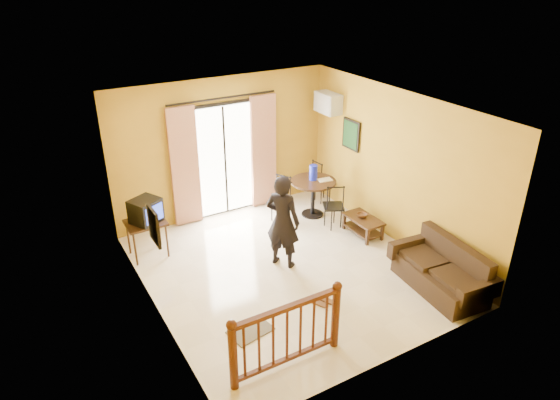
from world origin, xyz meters
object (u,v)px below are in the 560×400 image
dining_table (313,188)px  sofa (442,272)px  standing_person (283,221)px  television (146,211)px  coffee_table (363,223)px

dining_table → sofa: size_ratio=0.54×
dining_table → sofa: bearing=-83.1°
sofa → dining_table: bearing=102.6°
standing_person → television: bearing=18.8°
coffee_table → dining_table: bearing=108.0°
dining_table → coffee_table: 1.28m
dining_table → coffee_table: dining_table is taller
coffee_table → television: bearing=160.4°
sofa → standing_person: size_ratio=1.02×
television → coffee_table: bearing=-46.4°
television → sofa: bearing=-68.5°
sofa → standing_person: standing_person is taller
television → coffee_table: television is taller
coffee_table → sofa: sofa is taller
dining_table → coffee_table: (0.38, -1.16, -0.37)m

